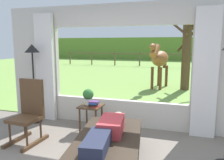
% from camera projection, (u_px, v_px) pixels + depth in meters
% --- Properties ---
extents(back_wall_with_window, '(5.20, 0.12, 2.55)m').
position_uv_depth(back_wall_with_window, '(119.00, 67.00, 4.80)').
color(back_wall_with_window, beige).
rests_on(back_wall_with_window, ground_plane).
extents(curtain_panel_left, '(0.44, 0.10, 2.40)m').
position_uv_depth(curtain_panel_left, '(45.00, 68.00, 5.18)').
color(curtain_panel_left, silver).
rests_on(curtain_panel_left, ground_plane).
extents(curtain_panel_right, '(0.44, 0.10, 2.40)m').
position_uv_depth(curtain_panel_right, '(205.00, 74.00, 4.17)').
color(curtain_panel_right, silver).
rests_on(curtain_panel_right, ground_plane).
extents(outdoor_pasture_lawn, '(36.00, 21.68, 0.02)m').
position_uv_depth(outdoor_pasture_lawn, '(163.00, 70.00, 15.26)').
color(outdoor_pasture_lawn, '#759E47').
rests_on(outdoor_pasture_lawn, ground_plane).
extents(distant_hill_ridge, '(36.00, 2.00, 2.40)m').
position_uv_depth(distant_hill_ridge, '(172.00, 49.00, 24.33)').
color(distant_hill_ridge, olive).
rests_on(distant_hill_ridge, ground_plane).
extents(recliner_sofa, '(1.15, 1.82, 0.42)m').
position_uv_depth(recliner_sofa, '(108.00, 150.00, 3.32)').
color(recliner_sofa, black).
rests_on(recliner_sofa, ground_plane).
extents(reclining_person, '(0.43, 1.44, 0.22)m').
position_uv_depth(reclining_person, '(107.00, 131.00, 3.23)').
color(reclining_person, '#B23338').
rests_on(reclining_person, recliner_sofa).
extents(rocking_chair, '(0.50, 0.70, 1.12)m').
position_uv_depth(rocking_chair, '(29.00, 112.00, 4.06)').
color(rocking_chair, '#4C331E').
rests_on(rocking_chair, ground_plane).
extents(side_table, '(0.44, 0.44, 0.52)m').
position_uv_depth(side_table, '(91.00, 110.00, 4.58)').
color(side_table, '#4C331E').
rests_on(side_table, ground_plane).
extents(potted_plant, '(0.22, 0.22, 0.32)m').
position_uv_depth(potted_plant, '(88.00, 96.00, 4.62)').
color(potted_plant, silver).
rests_on(potted_plant, side_table).
extents(book_stack, '(0.20, 0.17, 0.11)m').
position_uv_depth(book_stack, '(94.00, 104.00, 4.47)').
color(book_stack, '#B22D28').
rests_on(book_stack, side_table).
extents(floor_lamp_left, '(0.32, 0.32, 1.73)m').
position_uv_depth(floor_lamp_left, '(33.00, 60.00, 4.95)').
color(floor_lamp_left, black).
rests_on(floor_lamp_left, ground_plane).
extents(horse, '(0.78, 1.82, 1.73)m').
position_uv_depth(horse, '(159.00, 59.00, 8.83)').
color(horse, brown).
rests_on(horse, outdoor_pasture_lawn).
extents(pasture_tree, '(1.65, 1.50, 3.11)m').
position_uv_depth(pasture_tree, '(186.00, 49.00, 8.42)').
color(pasture_tree, '#4C3823').
rests_on(pasture_tree, outdoor_pasture_lawn).
extents(pasture_fence_line, '(16.10, 0.10, 1.10)m').
position_uv_depth(pasture_fence_line, '(166.00, 57.00, 17.03)').
color(pasture_fence_line, brown).
rests_on(pasture_fence_line, outdoor_pasture_lawn).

